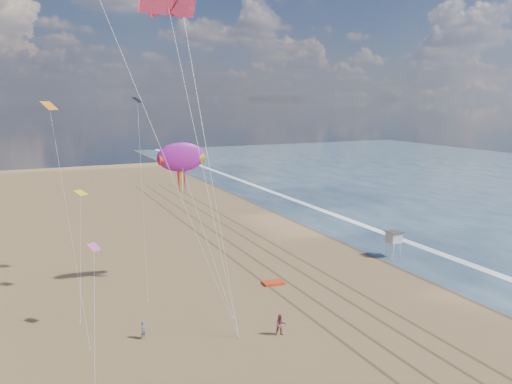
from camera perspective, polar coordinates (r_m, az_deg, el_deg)
wet_sand at (r=75.65m, az=9.64°, el=-4.12°), size 260.00×260.00×0.00m
foam at (r=78.05m, az=12.19°, el=-3.75°), size 260.00×260.00×0.00m
tracks at (r=59.27m, az=1.91°, el=-8.11°), size 7.68×120.00×0.01m
lifeguard_stand at (r=63.19m, az=15.47°, el=-5.00°), size 1.76×1.76×3.17m
grounded_kite at (r=52.87m, az=1.98°, el=-10.33°), size 2.29×1.61×0.24m
show_kite at (r=51.12m, az=-8.54°, el=3.93°), size 4.74×5.88×16.65m
kite_flyer_a at (r=42.51m, az=-12.74°, el=-15.10°), size 0.65×0.60×1.49m
kite_flyer_b at (r=42.01m, az=2.82°, el=-14.92°), size 1.02×0.88×1.80m
small_kites at (r=48.60m, az=-18.53°, el=4.43°), size 10.34×12.33×12.46m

